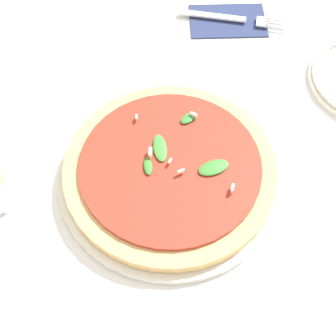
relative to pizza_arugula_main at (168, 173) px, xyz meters
name	(u,v)px	position (x,y,z in m)	size (l,w,h in m)	color
ground_plane	(170,177)	(0.00, 0.00, -0.02)	(6.00, 6.00, 0.00)	silver
pizza_arugula_main	(168,173)	(0.00, 0.00, 0.00)	(0.31, 0.31, 0.05)	silver
napkin	(228,20)	(0.06, 0.34, -0.01)	(0.15, 0.11, 0.01)	navy
fork	(232,18)	(0.07, 0.34, -0.01)	(0.19, 0.02, 0.00)	silver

